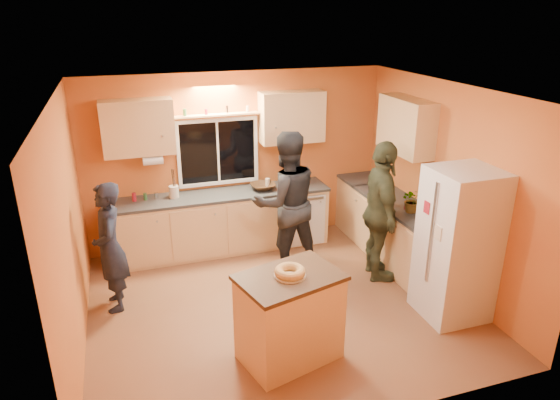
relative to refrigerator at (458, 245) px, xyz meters
name	(u,v)px	position (x,y,z in m)	size (l,w,h in m)	color
ground	(279,304)	(-1.89, 0.80, -0.90)	(4.50, 4.50, 0.00)	brown
room_shell	(278,169)	(-1.77, 1.21, 0.72)	(4.54, 4.04, 2.61)	orange
back_counter	(245,219)	(-1.88, 2.50, -0.45)	(4.23, 0.62, 0.90)	tan
right_counter	(399,234)	(0.06, 1.30, -0.45)	(0.62, 1.84, 0.90)	tan
refrigerator	(458,245)	(0.00, 0.00, 0.00)	(0.72, 0.70, 1.80)	silver
island	(290,317)	(-2.09, -0.18, -0.41)	(1.14, 0.92, 0.97)	tan
bundt_pastry	(290,272)	(-2.09, -0.18, 0.11)	(0.31, 0.31, 0.09)	tan
person_left	(110,247)	(-3.79, 1.39, -0.10)	(0.58, 0.38, 1.59)	black
person_center	(286,202)	(-1.50, 1.68, 0.08)	(0.95, 0.74, 1.96)	black
person_right	(381,212)	(-0.42, 1.05, 0.05)	(1.11, 0.46, 1.89)	#2B3320
mixing_bowl	(263,186)	(-1.59, 2.49, 0.04)	(0.36, 0.36, 0.09)	#311C10
utensil_crock	(174,192)	(-2.89, 2.55, 0.09)	(0.14, 0.14, 0.17)	beige
potted_plant	(413,200)	(0.04, 1.03, 0.17)	(0.30, 0.26, 0.33)	gray
red_box	(412,208)	(0.07, 1.08, 0.04)	(0.16, 0.12, 0.07)	maroon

